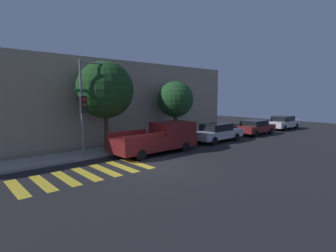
# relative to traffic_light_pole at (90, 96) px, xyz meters

# --- Properties ---
(ground_plane) EXTENTS (60.00, 60.00, 0.00)m
(ground_plane) POSITION_rel_traffic_light_pole_xyz_m (1.54, -3.37, -3.53)
(ground_plane) COLOR black
(sidewalk) EXTENTS (26.00, 2.27, 0.14)m
(sidewalk) POSITION_rel_traffic_light_pole_xyz_m (1.54, 0.96, -3.46)
(sidewalk) COLOR gray
(sidewalk) RESTS_ON ground
(building_row) EXTENTS (26.00, 6.00, 6.00)m
(building_row) POSITION_rel_traffic_light_pole_xyz_m (1.54, 5.50, -0.53)
(building_row) COLOR gray
(building_row) RESTS_ON ground
(crosswalk) EXTENTS (6.02, 2.60, 0.00)m
(crosswalk) POSITION_rel_traffic_light_pole_xyz_m (-1.51, -2.57, -3.53)
(crosswalk) COLOR gold
(crosswalk) RESTS_ON ground
(traffic_light_pole) EXTENTS (2.46, 0.56, 5.45)m
(traffic_light_pole) POSITION_rel_traffic_light_pole_xyz_m (0.00, 0.00, 0.00)
(traffic_light_pole) COLOR slate
(traffic_light_pole) RESTS_ON ground
(pickup_truck) EXTENTS (5.52, 2.08, 1.83)m
(pickup_truck) POSITION_rel_traffic_light_pole_xyz_m (3.87, -1.27, -2.62)
(pickup_truck) COLOR maroon
(pickup_truck) RESTS_ON ground
(sedan_near_corner) EXTENTS (4.44, 1.76, 1.39)m
(sedan_near_corner) POSITION_rel_traffic_light_pole_xyz_m (9.67, -1.27, -2.80)
(sedan_near_corner) COLOR #B7BABF
(sedan_near_corner) RESTS_ON ground
(sedan_middle) EXTENTS (4.25, 1.89, 1.31)m
(sedan_middle) POSITION_rel_traffic_light_pole_xyz_m (15.17, -1.27, -2.83)
(sedan_middle) COLOR maroon
(sedan_middle) RESTS_ON ground
(sedan_far_end) EXTENTS (4.60, 1.74, 1.40)m
(sedan_far_end) POSITION_rel_traffic_light_pole_xyz_m (20.87, -1.27, -2.79)
(sedan_far_end) COLOR silver
(sedan_far_end) RESTS_ON ground
(tree_near_corner) EXTENTS (3.47, 3.47, 5.61)m
(tree_near_corner) POSITION_rel_traffic_light_pole_xyz_m (1.39, 0.86, 0.33)
(tree_near_corner) COLOR #42301E
(tree_near_corner) RESTS_ON ground
(tree_midblock) EXTENTS (2.73, 2.73, 4.61)m
(tree_midblock) POSITION_rel_traffic_light_pole_xyz_m (7.27, 0.86, -0.30)
(tree_midblock) COLOR #4C3823
(tree_midblock) RESTS_ON ground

